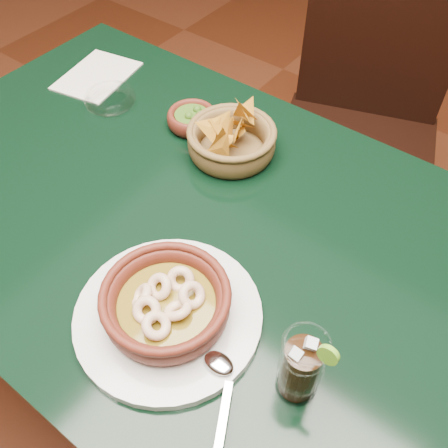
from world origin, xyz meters
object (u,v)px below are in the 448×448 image
Objects in this scene: chip_basket at (231,140)px; cola_drink at (301,367)px; dining_chair at (360,125)px; shrimp_plate at (167,307)px; dining_table at (175,237)px.

chip_basket is 1.44× the size of cola_drink.
cola_drink is at bearing -71.47° from dining_chair.
dining_chair reaches higher than cola_drink.
chip_basket reaches higher than shrimp_plate.
chip_basket is at bearing 88.46° from dining_table.
dining_chair reaches higher than dining_table.
chip_basket is at bearing -98.22° from dining_chair.
chip_basket is at bearing 136.97° from cola_drink.
shrimp_plate is at bearing -85.11° from dining_chair.
chip_basket is 0.50m from cola_drink.
shrimp_plate is at bearing -49.55° from dining_table.
dining_table is at bearing -96.50° from dining_chair.
dining_table is 3.46× the size of shrimp_plate.
cola_drink is (0.37, -0.34, 0.03)m from chip_basket.
dining_table is 0.72m from dining_chair.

